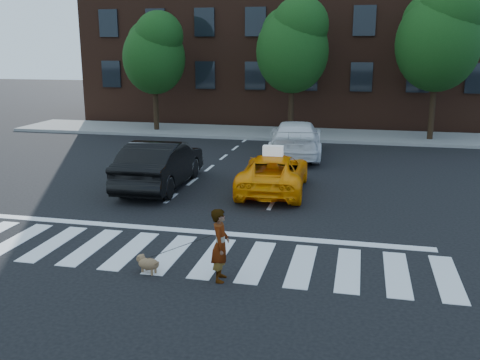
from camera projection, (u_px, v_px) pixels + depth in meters
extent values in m
plane|color=black|center=(171.00, 254.00, 12.26)|extent=(120.00, 120.00, 0.00)
cube|color=silver|center=(171.00, 254.00, 12.26)|extent=(13.00, 2.40, 0.01)
cube|color=silver|center=(192.00, 231.00, 13.77)|extent=(12.00, 0.30, 0.01)
cube|color=slate|center=(282.00, 134.00, 28.80)|extent=(30.00, 4.00, 0.15)
cube|color=#412217|center=(301.00, 25.00, 34.46)|extent=(26.00, 10.00, 12.00)
cylinder|color=black|center=(156.00, 103.00, 29.45)|extent=(0.28, 0.28, 3.25)
ellipsoid|color=#10380F|center=(154.00, 58.00, 28.87)|extent=(3.38, 3.38, 3.89)
sphere|color=#10380F|center=(159.00, 36.00, 28.31)|extent=(2.60, 2.60, 2.60)
sphere|color=#10380F|center=(149.00, 42.00, 28.98)|extent=(2.34, 2.34, 2.34)
cylinder|color=black|center=(291.00, 103.00, 27.81)|extent=(0.28, 0.28, 3.55)
ellipsoid|color=#10380F|center=(292.00, 51.00, 27.17)|extent=(3.69, 3.69, 4.25)
sphere|color=#10380F|center=(300.00, 25.00, 26.59)|extent=(2.84, 2.84, 2.84)
sphere|color=#10380F|center=(286.00, 33.00, 27.26)|extent=(2.56, 2.56, 2.56)
cylinder|color=black|center=(433.00, 103.00, 26.27)|extent=(0.28, 0.28, 3.85)
ellipsoid|color=#10380F|center=(438.00, 44.00, 25.58)|extent=(4.00, 4.00, 4.60)
sphere|color=#10380F|center=(450.00, 13.00, 24.97)|extent=(3.08, 3.08, 3.08)
sphere|color=#10380F|center=(431.00, 22.00, 25.65)|extent=(2.77, 2.77, 2.77)
imported|color=#FF9105|center=(274.00, 173.00, 17.49)|extent=(2.24, 4.51, 1.23)
imported|color=black|center=(160.00, 164.00, 17.94)|extent=(1.84, 4.91, 1.60)
imported|color=white|center=(296.00, 139.00, 23.01)|extent=(2.66, 5.50, 1.54)
imported|color=#999999|center=(220.00, 245.00, 10.72)|extent=(0.43, 0.59, 1.51)
ellipsoid|color=olive|center=(149.00, 264.00, 11.19)|extent=(0.51, 0.39, 0.25)
sphere|color=olive|center=(141.00, 259.00, 11.30)|extent=(0.25, 0.25, 0.19)
sphere|color=olive|center=(138.00, 259.00, 11.35)|extent=(0.12, 0.12, 0.09)
cylinder|color=olive|center=(156.00, 263.00, 11.05)|extent=(0.14, 0.09, 0.11)
sphere|color=olive|center=(143.00, 255.00, 11.33)|extent=(0.09, 0.09, 0.07)
sphere|color=olive|center=(139.00, 257.00, 11.23)|extent=(0.09, 0.09, 0.07)
cylinder|color=olive|center=(143.00, 270.00, 11.25)|extent=(0.06, 0.06, 0.12)
cylinder|color=olive|center=(146.00, 268.00, 11.34)|extent=(0.06, 0.06, 0.12)
cylinder|color=olive|center=(152.00, 273.00, 11.11)|extent=(0.06, 0.06, 0.12)
cylinder|color=olive|center=(156.00, 271.00, 11.19)|extent=(0.06, 0.06, 0.12)
cube|color=white|center=(273.00, 151.00, 17.11)|extent=(0.66, 0.31, 0.32)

